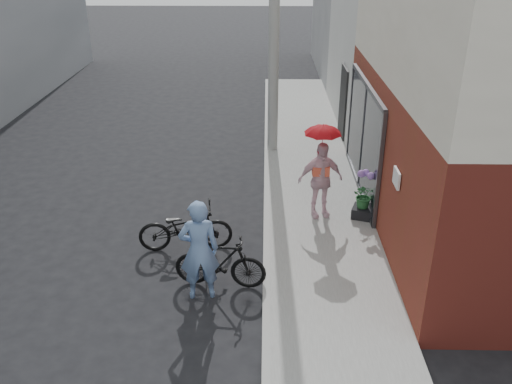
{
  "coord_description": "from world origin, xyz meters",
  "views": [
    {
      "loc": [
        0.91,
        -8.31,
        5.62
      ],
      "look_at": [
        0.73,
        1.1,
        1.1
      ],
      "focal_mm": 38.0,
      "sensor_mm": 36.0,
      "label": 1
    }
  ],
  "objects_px": {
    "utility_pole": "(274,24)",
    "kimono_woman": "(320,180)",
    "bike_right": "(220,262)",
    "planter": "(363,212)",
    "bike_left": "(185,228)",
    "officer": "(199,250)"
  },
  "relations": [
    {
      "from": "utility_pole",
      "to": "officer",
      "type": "distance_m",
      "value": 7.32
    },
    {
      "from": "officer",
      "to": "bike_left",
      "type": "bearing_deg",
      "value": -82.19
    },
    {
      "from": "bike_left",
      "to": "kimono_woman",
      "type": "bearing_deg",
      "value": -71.81
    },
    {
      "from": "officer",
      "to": "kimono_woman",
      "type": "distance_m",
      "value": 3.55
    },
    {
      "from": "utility_pole",
      "to": "kimono_woman",
      "type": "height_order",
      "value": "utility_pole"
    },
    {
      "from": "bike_left",
      "to": "officer",
      "type": "bearing_deg",
      "value": -169.9
    },
    {
      "from": "bike_right",
      "to": "officer",
      "type": "bearing_deg",
      "value": 140.08
    },
    {
      "from": "officer",
      "to": "planter",
      "type": "xyz_separation_m",
      "value": [
        3.17,
        2.69,
        -0.67
      ]
    },
    {
      "from": "bike_right",
      "to": "kimono_woman",
      "type": "height_order",
      "value": "kimono_woman"
    },
    {
      "from": "utility_pole",
      "to": "planter",
      "type": "bearing_deg",
      "value": -64.8
    },
    {
      "from": "kimono_woman",
      "to": "utility_pole",
      "type": "bearing_deg",
      "value": 89.2
    },
    {
      "from": "utility_pole",
      "to": "planter",
      "type": "xyz_separation_m",
      "value": [
        1.9,
        -4.04,
        -3.27
      ]
    },
    {
      "from": "officer",
      "to": "kimono_woman",
      "type": "bearing_deg",
      "value": -137.93
    },
    {
      "from": "bike_left",
      "to": "planter",
      "type": "height_order",
      "value": "bike_left"
    },
    {
      "from": "utility_pole",
      "to": "officer",
      "type": "xyz_separation_m",
      "value": [
        -1.27,
        -6.73,
        -2.59
      ]
    },
    {
      "from": "kimono_woman",
      "to": "planter",
      "type": "xyz_separation_m",
      "value": [
        0.94,
        -0.07,
        -0.71
      ]
    },
    {
      "from": "utility_pole",
      "to": "bike_right",
      "type": "xyz_separation_m",
      "value": [
        -0.96,
        -6.43,
        -3.02
      ]
    },
    {
      "from": "bike_left",
      "to": "bike_right",
      "type": "bearing_deg",
      "value": -154.5
    },
    {
      "from": "bike_right",
      "to": "planter",
      "type": "relative_size",
      "value": 3.71
    },
    {
      "from": "kimono_woman",
      "to": "bike_right",
      "type": "bearing_deg",
      "value": -142.27
    },
    {
      "from": "bike_left",
      "to": "kimono_woman",
      "type": "distance_m",
      "value": 3.0
    },
    {
      "from": "utility_pole",
      "to": "bike_right",
      "type": "relative_size",
      "value": 4.36
    }
  ]
}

